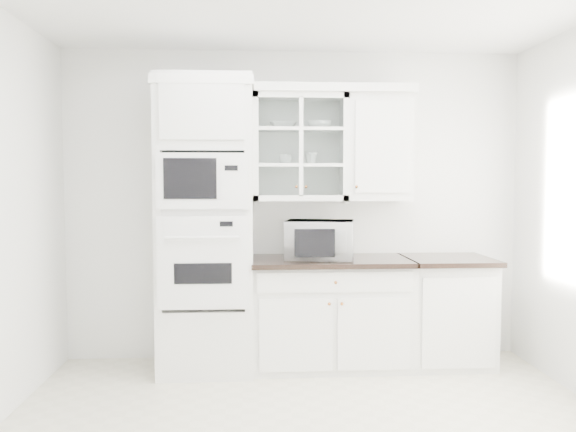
{
  "coord_description": "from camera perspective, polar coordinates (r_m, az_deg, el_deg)",
  "views": [
    {
      "loc": [
        -0.35,
        -3.21,
        1.56
      ],
      "look_at": [
        -0.1,
        1.05,
        1.3
      ],
      "focal_mm": 35.0,
      "sensor_mm": 36.0,
      "label": 1
    }
  ],
  "objects": [
    {
      "name": "extra_base_cabinet",
      "position": [
        5.05,
        15.75,
        -9.18
      ],
      "size": [
        0.72,
        0.67,
        0.92
      ],
      "color": "white",
      "rests_on": "ground"
    },
    {
      "name": "room_shell",
      "position": [
        3.66,
        2.15,
        6.92
      ],
      "size": [
        4.0,
        3.5,
        2.7
      ],
      "color": "white",
      "rests_on": "ground"
    },
    {
      "name": "upper_cabinet_glass",
      "position": [
        4.82,
        1.18,
        6.94
      ],
      "size": [
        0.8,
        0.33,
        0.9
      ],
      "color": "white",
      "rests_on": "room_shell"
    },
    {
      "name": "cup_b",
      "position": [
        4.82,
        2.35,
        5.89
      ],
      "size": [
        0.12,
        0.12,
        0.1
      ],
      "primitive_type": "imported",
      "rotation": [
        0.0,
        0.0,
        -0.07
      ],
      "color": "white",
      "rests_on": "upper_cabinet_glass"
    },
    {
      "name": "oven_column",
      "position": [
        4.66,
        -8.28,
        -0.99
      ],
      "size": [
        0.76,
        0.68,
        2.4
      ],
      "color": "white",
      "rests_on": "ground"
    },
    {
      "name": "bowl_a",
      "position": [
        4.83,
        -0.5,
        9.17
      ],
      "size": [
        0.24,
        0.24,
        0.06
      ],
      "primitive_type": "imported",
      "rotation": [
        0.0,
        0.0,
        0.04
      ],
      "color": "white",
      "rests_on": "upper_cabinet_glass"
    },
    {
      "name": "bowl_b",
      "position": [
        4.84,
        3.27,
        9.21
      ],
      "size": [
        0.25,
        0.25,
        0.07
      ],
      "primitive_type": "imported",
      "rotation": [
        0.0,
        0.0,
        0.18
      ],
      "color": "white",
      "rests_on": "upper_cabinet_glass"
    },
    {
      "name": "upper_cabinet_solid",
      "position": [
        4.92,
        9.1,
        6.83
      ],
      "size": [
        0.55,
        0.33,
        0.9
      ],
      "primitive_type": "cube",
      "color": "white",
      "rests_on": "room_shell"
    },
    {
      "name": "cup_a",
      "position": [
        4.79,
        -0.26,
        5.78
      ],
      "size": [
        0.13,
        0.13,
        0.08
      ],
      "primitive_type": "imported",
      "rotation": [
        0.0,
        0.0,
        -0.3
      ],
      "color": "white",
      "rests_on": "upper_cabinet_glass"
    },
    {
      "name": "crown_molding",
      "position": [
        4.84,
        -0.06,
        12.71
      ],
      "size": [
        2.14,
        0.38,
        0.07
      ],
      "primitive_type": "cube",
      "color": "white",
      "rests_on": "room_shell"
    },
    {
      "name": "countertop_microwave",
      "position": [
        4.69,
        3.27,
        -2.39
      ],
      "size": [
        0.63,
        0.56,
        0.32
      ],
      "primitive_type": "imported",
      "rotation": [
        0.0,
        0.0,
        2.94
      ],
      "color": "white",
      "rests_on": "base_cabinet_run"
    },
    {
      "name": "base_cabinet_run",
      "position": [
        4.82,
        4.29,
        -9.67
      ],
      "size": [
        1.32,
        0.67,
        0.92
      ],
      "color": "white",
      "rests_on": "ground"
    }
  ]
}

